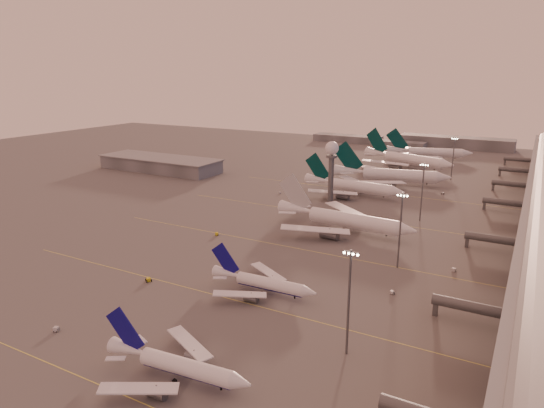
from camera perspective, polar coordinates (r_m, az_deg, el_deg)
The scene contains 25 objects.
ground at distance 143.03m, azimuth -13.99°, elevation -10.63°, with size 700.00×700.00×0.00m, color #514F4F.
taxiway_markings at distance 171.68m, azimuth 6.49°, elevation -5.74°, with size 180.00×185.25×0.02m.
hangar at distance 318.49m, azimuth -13.02°, elevation 4.65°, with size 82.00×27.00×8.50m.
radar_tower at distance 232.52m, azimuth 7.02°, elevation 5.22°, with size 6.40×6.40×31.10m.
mast_a at distance 109.05m, azimuth 9.03°, elevation -10.88°, with size 3.60×0.56×25.00m.
mast_b at distance 159.08m, azimuth 14.85°, elevation -2.66°, with size 3.60×0.56×25.00m.
mast_c at distance 211.99m, azimuth 17.27°, elevation 1.64°, with size 3.60×0.56×25.00m.
mast_d at distance 299.46m, azimuth 20.53°, elevation 5.23°, with size 3.60×0.56×25.00m.
distant_horizon at distance 430.66m, azimuth 17.04°, elevation 7.04°, with size 165.00×37.50×9.00m.
narrowbody_near at distance 107.00m, azimuth -11.10°, elevation -18.34°, with size 34.73×27.64×13.57m.
narrowbody_mid at distance 140.49m, azimuth -1.09°, elevation -9.43°, with size 33.60×26.81×13.13m.
widebody_white at distance 193.95m, azimuth 8.48°, elevation -2.18°, with size 59.24×47.33×20.83m.
greentail_a at distance 251.10m, azimuth 9.53°, elevation 1.82°, with size 55.12×44.37×20.02m.
greentail_b at distance 278.71m, azimuth 13.87°, elevation 3.06°, with size 63.83×51.00×23.51m.
greentail_c at distance 331.21m, azimuth 15.65°, elevation 4.87°, with size 63.74×50.62×24.06m.
greentail_d at distance 366.85m, azimuth 18.00°, elevation 5.61°, with size 58.81×46.83×21.95m.
gsv_truck_a at distance 132.91m, azimuth -23.91°, elevation -13.08°, with size 6.32×4.28×2.41m.
gsv_catering_a at distance 101.41m, azimuth 13.29°, elevation -21.00°, with size 5.80×4.23×4.35m.
gsv_tug_mid at distance 152.95m, azimuth -14.32°, elevation -8.65°, with size 4.46×4.01×1.09m.
gsv_truck_b at distance 144.39m, azimuth 14.11°, elevation -9.91°, with size 5.41×2.71×2.09m.
gsv_truck_c at distance 188.97m, azimuth -6.39°, elevation -3.32°, with size 6.09×5.68×2.48m.
gsv_catering_b at distance 165.16m, azimuth 20.72°, elevation -6.76°, with size 5.70×3.55×4.34m.
gsv_tug_far at distance 217.81m, azimuth 7.90°, elevation -1.04°, with size 3.34×4.12×1.02m.
gsv_truck_d at distance 251.17m, azimuth 0.96°, elevation 1.44°, with size 3.27×5.12×1.95m.
gsv_tug_hangar at distance 265.29m, azimuth 19.44°, elevation 1.19°, with size 3.37×2.09×0.94m.
Camera 1 is at (89.84, -92.61, 61.72)m, focal length 32.00 mm.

